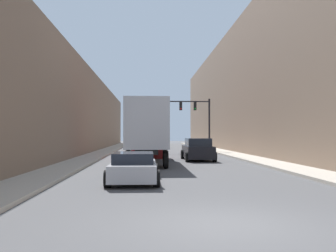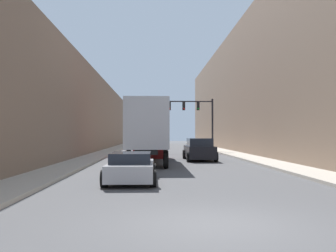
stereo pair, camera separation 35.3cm
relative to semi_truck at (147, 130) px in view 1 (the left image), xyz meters
name	(u,v)px [view 1 (the left image)]	position (x,y,z in m)	size (l,w,h in m)	color
ground_plane	(225,225)	(1.72, -18.11, -2.23)	(200.00, 200.00, 0.00)	#4C4C4F
sidewalk_right	(225,152)	(7.97, 11.89, -2.15)	(2.08, 80.00, 0.15)	#B2A899
sidewalk_left	(102,153)	(-4.54, 11.89, -2.15)	(2.08, 80.00, 0.15)	#B2A899
building_right	(263,88)	(12.01, 11.89, 4.51)	(6.00, 80.00, 13.49)	#846B56
building_left	(62,111)	(-8.58, 11.89, 2.02)	(6.00, 80.00, 8.49)	#846B56
semi_truck	(147,130)	(0.00, 0.00, 0.00)	(2.50, 12.12, 3.99)	silver
sedan_car	(134,167)	(-0.50, -10.90, -1.63)	(2.02, 4.26, 1.20)	#B7B7BC
suv_car	(198,150)	(3.77, 1.59, -1.44)	(2.16, 4.88, 1.64)	black
traffic_signal_gantry	(193,114)	(5.01, 14.44, 1.94)	(6.37, 0.35, 5.81)	black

